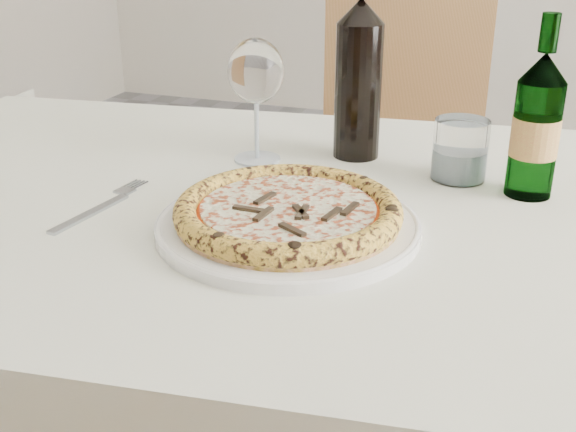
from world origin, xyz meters
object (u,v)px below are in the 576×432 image
at_px(wine_glass, 256,74).
at_px(beer_bottle, 536,126).
at_px(dining_table, 312,259).
at_px(wine_bottle, 359,77).
at_px(plate, 288,224).
at_px(chair_far, 402,170).
at_px(pizza, 288,211).
at_px(tumbler, 460,154).

height_order(wine_glass, beer_bottle, beer_bottle).
relative_size(dining_table, wine_bottle, 5.31).
bearing_deg(beer_bottle, plate, -140.16).
distance_m(chair_far, plate, 0.92).
xyz_separation_m(dining_table, chair_far, (-0.02, 0.79, -0.14)).
distance_m(plate, wine_bottle, 0.33).
xyz_separation_m(dining_table, wine_glass, (-0.14, 0.14, 0.22)).
bearing_deg(pizza, dining_table, 90.00).
bearing_deg(chair_far, tumbler, -72.86).
bearing_deg(tumbler, plate, -123.74).
bearing_deg(beer_bottle, tumbler, 162.47).
bearing_deg(chair_far, plate, -88.60).
distance_m(beer_bottle, wine_bottle, 0.28).
bearing_deg(wine_bottle, plate, -90.84).
distance_m(pizza, wine_glass, 0.29).
distance_m(wine_glass, beer_bottle, 0.41).
bearing_deg(beer_bottle, chair_far, 113.95).
xyz_separation_m(dining_table, wine_bottle, (0.00, 0.21, 0.21)).
bearing_deg(wine_glass, dining_table, -44.97).
bearing_deg(chair_far, wine_glass, -99.92).
xyz_separation_m(plate, tumbler, (0.17, 0.26, 0.03)).
bearing_deg(dining_table, plate, -90.00).
relative_size(wine_glass, tumbler, 2.15).
height_order(chair_far, wine_bottle, wine_bottle).
bearing_deg(tumbler, dining_table, -137.49).
distance_m(pizza, tumbler, 0.31).
relative_size(wine_glass, wine_bottle, 0.64).
bearing_deg(plate, wine_bottle, 89.16).
distance_m(dining_table, beer_bottle, 0.35).
height_order(chair_far, plate, chair_far).
relative_size(dining_table, tumbler, 17.80).
xyz_separation_m(chair_far, plate, (0.02, -0.89, 0.23)).
relative_size(plate, wine_glass, 1.71).
xyz_separation_m(tumbler, wine_bottle, (-0.17, 0.05, 0.09)).
bearing_deg(pizza, wine_glass, 119.94).
distance_m(pizza, beer_bottle, 0.36).
bearing_deg(dining_table, chair_far, 91.58).
bearing_deg(tumbler, pizza, -123.75).
bearing_deg(dining_table, wine_glass, 135.03).
relative_size(pizza, wine_glass, 1.47).
distance_m(chair_far, pizza, 0.92).
distance_m(plate, pizza, 0.02).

